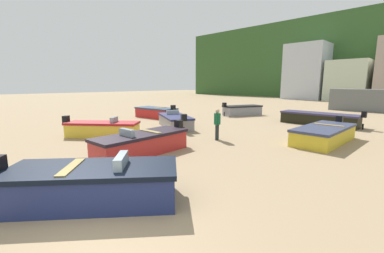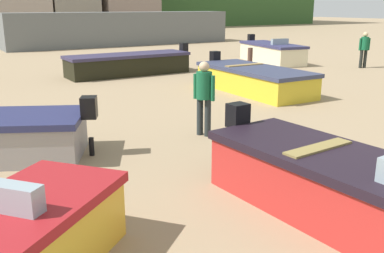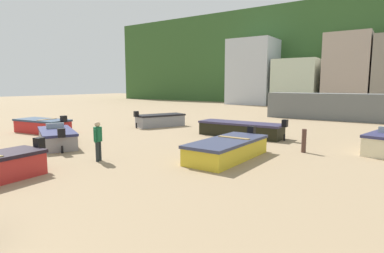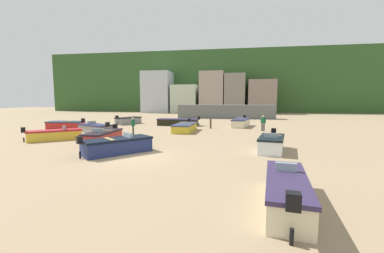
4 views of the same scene
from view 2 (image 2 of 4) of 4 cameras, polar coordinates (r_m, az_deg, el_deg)
harbor_pier at (r=32.08m, az=-9.09°, el=12.67°), size 16.40×2.40×2.32m
boat_red_2 at (r=5.99m, az=19.73°, el=-7.81°), size 1.64×4.41×1.19m
boat_cream_6 at (r=22.24m, az=10.48°, el=9.60°), size 2.40×4.62×1.26m
boat_yellow_8 at (r=14.42m, az=8.14°, el=6.22°), size 1.89×4.69×1.13m
boat_black_9 at (r=18.05m, az=-8.38°, el=8.18°), size 5.34×1.56×1.18m
mooring_post_near_water at (r=18.18m, az=7.68°, el=8.59°), size 0.21×0.21×1.08m
beach_walker_foreground at (r=9.24m, az=1.60°, el=4.51°), size 0.45×0.52×1.62m
beach_walker_distant at (r=21.28m, az=21.86°, el=9.76°), size 0.53×0.44×1.62m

